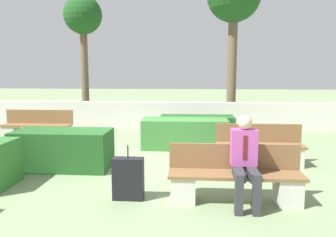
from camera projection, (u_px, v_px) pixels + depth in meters
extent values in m
plane|color=gray|center=(143.00, 162.00, 7.16)|extent=(60.00, 60.00, 0.00)
cube|color=beige|center=(161.00, 115.00, 11.39)|extent=(12.71, 0.30, 0.92)
cube|color=brown|center=(236.00, 175.00, 4.91)|extent=(2.02, 0.44, 0.05)
cube|color=brown|center=(234.00, 156.00, 5.11)|extent=(2.02, 0.04, 0.40)
cube|color=beige|center=(183.00, 188.00, 4.99)|extent=(0.36, 0.40, 0.40)
cube|color=beige|center=(288.00, 191.00, 4.88)|extent=(0.36, 0.40, 0.40)
cube|color=brown|center=(36.00, 125.00, 9.42)|extent=(2.00, 0.44, 0.05)
cube|color=brown|center=(40.00, 117.00, 9.62)|extent=(2.00, 0.04, 0.40)
cube|color=beige|center=(11.00, 133.00, 9.50)|extent=(0.36, 0.40, 0.40)
cube|color=beige|center=(63.00, 134.00, 9.39)|extent=(0.36, 0.40, 0.40)
cube|color=brown|center=(260.00, 146.00, 6.85)|extent=(1.81, 0.44, 0.05)
cube|color=brown|center=(258.00, 133.00, 7.06)|extent=(1.81, 0.04, 0.40)
cube|color=beige|center=(227.00, 156.00, 6.93)|extent=(0.36, 0.40, 0.40)
cube|color=beige|center=(293.00, 157.00, 6.83)|extent=(0.36, 0.40, 0.40)
cube|color=#333338|center=(239.00, 174.00, 4.68)|extent=(0.14, 0.46, 0.13)
cube|color=#333338|center=(253.00, 174.00, 4.67)|extent=(0.14, 0.46, 0.13)
cube|color=#333338|center=(239.00, 195.00, 4.49)|extent=(0.11, 0.11, 0.58)
cube|color=#333338|center=(257.00, 195.00, 4.47)|extent=(0.11, 0.11, 0.58)
cube|color=#B74C9E|center=(244.00, 147.00, 4.87)|extent=(0.38, 0.22, 0.54)
sphere|color=beige|center=(245.00, 122.00, 4.79)|extent=(0.21, 0.21, 0.21)
cube|color=maroon|center=(245.00, 148.00, 4.75)|extent=(0.06, 0.01, 0.35)
cube|color=#3D7A38|center=(185.00, 134.00, 8.43)|extent=(2.17, 0.84, 0.76)
cube|color=#235623|center=(63.00, 149.00, 6.67)|extent=(1.92, 0.89, 0.79)
cube|color=#235623|center=(197.00, 128.00, 9.56)|extent=(2.12, 0.86, 0.68)
cube|color=black|center=(128.00, 179.00, 5.04)|extent=(0.48, 0.19, 0.66)
cylinder|color=#333338|center=(128.00, 152.00, 4.98)|extent=(0.02, 0.02, 0.20)
cylinder|color=brown|center=(85.00, 75.00, 12.58)|extent=(0.28, 0.28, 3.68)
sphere|color=#1E4C1E|center=(83.00, 15.00, 12.26)|extent=(1.44, 1.44, 1.44)
cylinder|color=brown|center=(232.00, 69.00, 11.87)|extent=(0.33, 0.33, 4.12)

